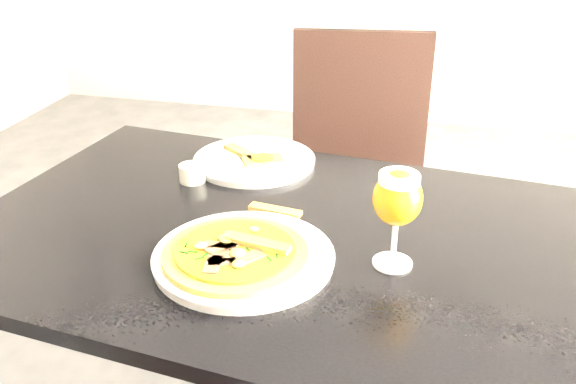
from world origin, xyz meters
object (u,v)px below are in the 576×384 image
(dining_table, at_px, (277,269))
(beer_glass, at_px, (398,199))
(chair_far, at_px, (357,180))
(pizza, at_px, (236,253))

(dining_table, height_order, beer_glass, beer_glass)
(chair_far, xyz_separation_m, pizza, (-0.09, -0.88, 0.25))
(dining_table, distance_m, pizza, 0.18)
(chair_far, height_order, beer_glass, chair_far)
(chair_far, distance_m, beer_glass, 0.90)
(dining_table, height_order, chair_far, chair_far)
(dining_table, relative_size, pizza, 5.05)
(dining_table, relative_size, beer_glass, 7.25)
(dining_table, relative_size, chair_far, 1.34)
(chair_far, height_order, pizza, chair_far)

